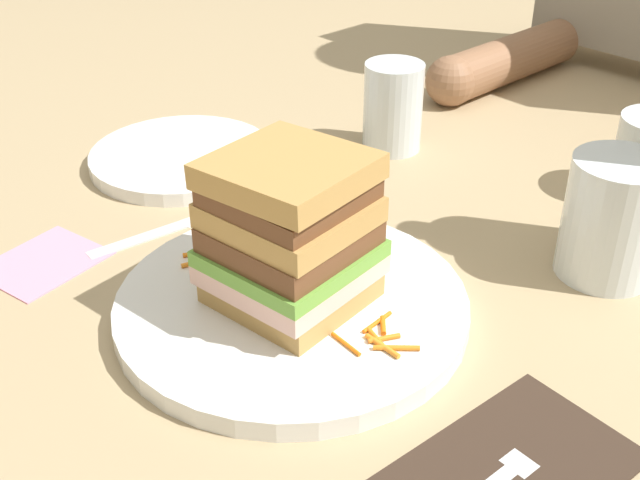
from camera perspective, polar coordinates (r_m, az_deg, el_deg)
name	(u,v)px	position (r m, az deg, el deg)	size (l,w,h in m)	color
ground_plane	(321,305)	(0.65, 0.04, -4.64)	(3.00, 3.00, 0.00)	tan
main_plate	(292,306)	(0.63, -2.00, -4.68)	(0.28, 0.28, 0.02)	white
sandwich	(290,233)	(0.60, -2.13, 0.50)	(0.12, 0.12, 0.12)	tan
carrot_shred_0	(238,248)	(0.69, -5.84, -0.54)	(0.00, 0.00, 0.03)	orange
carrot_shred_1	(206,252)	(0.69, -8.08, -0.86)	(0.00, 0.00, 0.02)	orange
carrot_shred_2	(201,252)	(0.69, -8.43, -0.88)	(0.00, 0.00, 0.03)	orange
carrot_shred_3	(196,263)	(0.67, -8.81, -1.59)	(0.00, 0.00, 0.02)	orange
carrot_shred_4	(197,259)	(0.68, -8.68, -1.31)	(0.00, 0.00, 0.03)	orange
carrot_shred_5	(376,338)	(0.59, 3.97, -6.92)	(0.00, 0.00, 0.02)	orange
carrot_shred_6	(377,322)	(0.60, 4.06, -5.82)	(0.00, 0.00, 0.03)	orange
carrot_shred_7	(346,344)	(0.58, 1.84, -7.37)	(0.00, 0.00, 0.03)	orange
carrot_shred_8	(383,325)	(0.60, 4.51, -6.03)	(0.00, 0.00, 0.02)	orange
carrot_shred_9	(382,346)	(0.58, 4.44, -7.49)	(0.00, 0.00, 0.03)	orange
carrot_shred_10	(384,338)	(0.59, 4.56, -6.95)	(0.00, 0.00, 0.02)	orange
carrot_shred_11	(397,348)	(0.58, 5.44, -7.61)	(0.00, 0.00, 0.03)	orange
napkin_dark	(511,470)	(0.53, 13.39, -15.54)	(0.10, 0.16, 0.00)	#38281E
knife	(183,224)	(0.76, -9.67, 1.15)	(0.04, 0.20, 0.00)	silver
juice_glass	(612,225)	(0.71, 19.95, 1.03)	(0.08, 0.08, 0.10)	white
empty_tumbler_1	(393,107)	(0.89, 5.19, 9.37)	(0.06, 0.06, 0.10)	silver
side_plate	(182,157)	(0.88, -9.72, 5.80)	(0.20, 0.20, 0.01)	white
napkin_pink	(44,262)	(0.74, -18.97, -1.45)	(0.08, 0.09, 0.00)	pink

